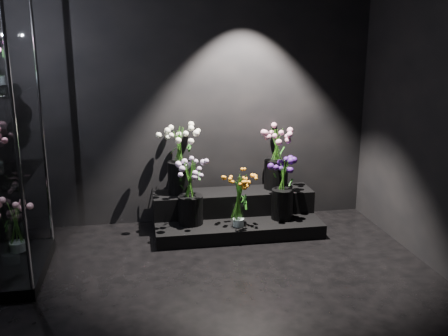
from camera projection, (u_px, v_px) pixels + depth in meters
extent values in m
plane|color=black|center=(216.00, 313.00, 3.69)|extent=(4.00, 4.00, 0.00)
plane|color=black|center=(186.00, 94.00, 5.24)|extent=(4.00, 0.00, 4.00)
plane|color=black|center=(324.00, 248.00, 1.43)|extent=(4.00, 0.00, 4.00)
cube|color=black|center=(236.00, 224.00, 5.25)|extent=(1.71, 0.76, 0.14)
cube|color=black|center=(233.00, 202.00, 5.38)|extent=(1.71, 0.38, 0.24)
cube|color=black|center=(8.00, 269.00, 4.29)|extent=(0.63, 1.05, 0.10)
cylinder|color=white|center=(238.00, 216.00, 4.98)|extent=(0.12, 0.12, 0.22)
cylinder|color=black|center=(191.00, 210.00, 5.05)|extent=(0.25, 0.25, 0.29)
cylinder|color=black|center=(282.00, 204.00, 5.18)|extent=(0.22, 0.22, 0.32)
cylinder|color=black|center=(180.00, 177.00, 5.25)|extent=(0.26, 0.26, 0.34)
cylinder|color=black|center=(276.00, 174.00, 5.42)|extent=(0.26, 0.26, 0.32)
cylinder|color=white|center=(17.00, 238.00, 4.50)|extent=(0.16, 0.16, 0.24)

